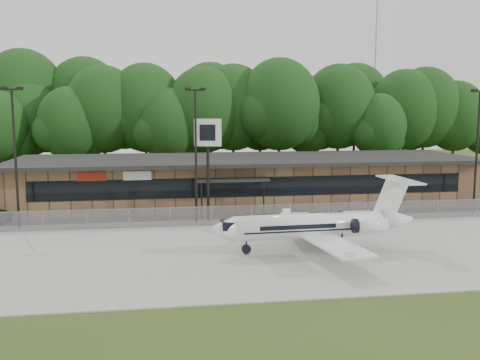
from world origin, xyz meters
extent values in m
plane|color=#33481A|center=(0.00, 0.00, 0.00)|extent=(160.00, 160.00, 0.00)
cube|color=#9E9B93|center=(0.00, 8.00, 0.04)|extent=(64.00, 18.00, 0.08)
cube|color=#383835|center=(0.00, 19.50, 0.03)|extent=(50.00, 9.00, 0.06)
cube|color=olive|center=(0.00, 24.00, 2.00)|extent=(40.00, 10.00, 4.00)
cube|color=black|center=(0.00, 18.98, 2.30)|extent=(36.00, 0.08, 1.60)
cube|color=black|center=(0.00, 23.50, 4.15)|extent=(41.00, 11.50, 0.30)
cube|color=black|center=(-2.00, 18.40, 3.00)|extent=(6.00, 1.60, 0.20)
cube|color=maroon|center=(-13.00, 18.95, 3.40)|extent=(2.20, 0.06, 0.70)
cube|color=silver|center=(-9.50, 18.95, 3.40)|extent=(2.20, 0.06, 0.70)
cube|color=gray|center=(0.00, 15.00, 0.75)|extent=(46.00, 0.03, 1.50)
cube|color=gray|center=(0.00, 15.00, 1.50)|extent=(46.00, 0.04, 0.04)
cylinder|color=gray|center=(22.00, 48.00, 12.50)|extent=(0.20, 0.20, 25.00)
cylinder|color=black|center=(-18.00, 16.50, 5.00)|extent=(0.18, 0.18, 10.00)
cube|color=black|center=(-18.00, 16.50, 10.05)|extent=(1.20, 0.12, 0.12)
cube|color=black|center=(-18.55, 16.50, 10.12)|extent=(0.45, 0.30, 0.22)
cube|color=black|center=(-17.45, 16.50, 10.12)|extent=(0.45, 0.30, 0.22)
cylinder|color=black|center=(-5.00, 16.50, 5.00)|extent=(0.18, 0.18, 10.00)
cube|color=black|center=(-5.00, 16.50, 10.05)|extent=(1.20, 0.12, 0.12)
cube|color=black|center=(-5.55, 16.50, 10.12)|extent=(0.45, 0.30, 0.22)
cube|color=black|center=(-4.45, 16.50, 10.12)|extent=(0.45, 0.30, 0.22)
cylinder|color=black|center=(18.00, 16.50, 5.00)|extent=(0.18, 0.18, 10.00)
cube|color=black|center=(18.00, 16.50, 10.05)|extent=(1.20, 0.12, 0.12)
cube|color=black|center=(17.45, 16.50, 10.12)|extent=(0.45, 0.30, 0.22)
cylinder|color=white|center=(1.24, 6.97, 1.59)|extent=(9.41, 1.90, 1.50)
cone|color=white|center=(-4.37, 6.73, 1.59)|extent=(1.93, 1.58, 1.50)
cone|color=white|center=(6.94, 7.22, 1.73)|extent=(2.12, 1.58, 1.50)
cube|color=white|center=(1.84, 3.91, 1.17)|extent=(2.30, 5.69, 0.11)
cube|color=white|center=(1.57, 10.07, 1.17)|extent=(2.30, 5.69, 0.11)
cylinder|color=white|center=(4.65, 5.95, 1.73)|extent=(2.09, 0.93, 0.84)
cylinder|color=white|center=(4.55, 8.28, 1.73)|extent=(2.09, 0.93, 0.84)
cube|color=white|center=(6.47, 7.20, 3.09)|extent=(2.30, 0.23, 2.81)
cube|color=white|center=(7.03, 7.22, 4.25)|extent=(1.40, 4.35, 0.09)
cube|color=black|center=(-3.72, 6.76, 1.85)|extent=(0.98, 1.16, 0.47)
cube|color=black|center=(2.92, 7.04, 0.33)|extent=(0.84, 2.27, 0.65)
cylinder|color=black|center=(-2.69, 6.80, 0.33)|extent=(0.58, 0.58, 0.21)
cylinder|color=black|center=(-4.06, 16.80, 3.77)|extent=(0.27, 0.27, 7.54)
cube|color=silver|center=(-4.06, 16.80, 6.88)|extent=(2.07, 0.73, 2.07)
cube|color=black|center=(-4.09, 16.68, 6.88)|extent=(1.20, 0.33, 1.23)
camera|label=1|loc=(-7.62, -23.79, 8.84)|focal=40.00mm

